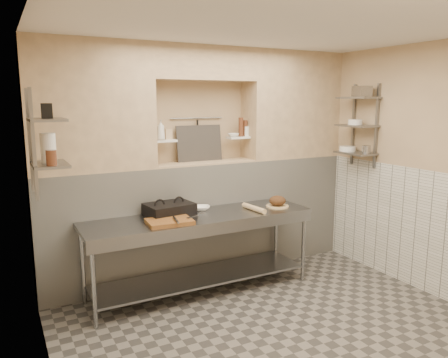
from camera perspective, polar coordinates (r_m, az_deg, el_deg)
floor at (r=4.43m, az=7.61°, el=-19.87°), size 4.00×3.90×0.10m
ceiling at (r=3.90m, az=8.67°, el=20.21°), size 4.00×3.90×0.10m
wall_left at (r=3.21m, az=-23.27°, el=-4.44°), size 0.10×3.90×2.80m
wall_right at (r=5.37m, az=26.18°, el=0.95°), size 0.10×3.90×2.80m
wall_back at (r=5.64m, az=-3.85°, el=2.38°), size 4.00×0.10×2.80m
backwall_lower at (r=5.55m, az=-2.72°, el=-5.11°), size 4.00×0.40×1.40m
alcove_sill at (r=5.41m, az=-2.78°, el=2.17°), size 1.30×0.40×0.02m
backwall_pillar_left at (r=4.95m, az=-17.08°, el=9.01°), size 1.35×0.40×1.40m
backwall_pillar_right at (r=6.04m, az=8.80°, el=9.47°), size 1.35×0.40×1.40m
backwall_header at (r=5.37m, az=-2.89°, el=14.83°), size 1.30×0.40×0.40m
wainscot_left at (r=3.45m, az=-21.39°, el=-15.69°), size 0.02×3.90×1.40m
wainscot_right at (r=5.46m, az=25.23°, el=-6.36°), size 0.02×3.90×1.40m
alcove_shelf_left at (r=5.19m, az=-7.84°, el=4.97°), size 0.28×0.16×0.02m
alcove_shelf_right at (r=5.60m, az=1.86°, el=5.44°), size 0.28×0.16×0.02m
utensil_rail at (r=5.52m, az=-3.58°, el=7.95°), size 0.70×0.02×0.02m
hanging_steel at (r=5.51m, az=-3.47°, el=6.18°), size 0.02×0.02×0.30m
splash_panel at (r=5.47m, az=-3.24°, el=4.68°), size 0.60×0.08×0.45m
shelf_rail_left_a at (r=4.38m, az=-24.02°, el=4.55°), size 0.03×0.03×0.95m
shelf_rail_left_b at (r=3.98m, az=-23.61°, el=4.10°), size 0.03×0.03×0.95m
wall_shelf_left_lower at (r=4.22m, az=-21.80°, el=1.77°), size 0.30×0.50×0.02m
wall_shelf_left_upper at (r=4.18m, az=-22.17°, el=7.20°), size 0.30×0.50×0.03m
shelf_rail_right_a at (r=6.08m, az=16.54°, el=6.82°), size 0.03×0.03×1.05m
shelf_rail_right_b at (r=5.80m, az=19.30°, el=6.52°), size 0.03×0.03×1.05m
wall_shelf_right_lower at (r=5.87m, az=16.77°, el=3.27°), size 0.30×0.50×0.02m
wall_shelf_right_mid at (r=5.85m, az=16.95°, el=6.68°), size 0.30×0.50×0.02m
wall_shelf_right_upper at (r=5.84m, az=17.13°, el=10.10°), size 0.30×0.50×0.03m
prep_table at (r=4.95m, az=-3.09°, el=-7.71°), size 2.60×0.70×0.90m
panini_press at (r=4.91m, az=-7.15°, el=-3.97°), size 0.55×0.43×0.14m
cutting_board at (r=4.61m, az=-7.14°, el=-5.54°), size 0.49×0.36×0.04m
knife_blade at (r=4.71m, az=-3.72°, el=-4.78°), size 0.26×0.15×0.01m
tongs at (r=4.54m, az=-6.30°, el=-5.31°), size 0.06×0.24×0.02m
mixing_bowl at (r=5.13m, az=-2.94°, el=-3.81°), size 0.26×0.26×0.05m
rolling_pin at (r=5.10m, az=3.93°, el=-3.83°), size 0.10×0.40×0.06m
bread_board at (r=5.32m, az=6.99°, el=-3.54°), size 0.27×0.27×0.02m
bread_loaf at (r=5.31m, az=7.00°, el=-2.83°), size 0.20×0.20×0.12m
bottle_soap at (r=5.11m, az=-8.26°, el=6.35°), size 0.09×0.09×0.24m
jar_alcove at (r=5.25m, az=-7.34°, el=5.85°), size 0.08×0.08×0.12m
bowl_alcove at (r=5.56m, az=1.24°, el=5.76°), size 0.14×0.14×0.04m
condiment_a at (r=5.65m, az=2.80°, el=6.64°), size 0.06×0.06×0.20m
condiment_b at (r=5.60m, az=2.22°, el=6.80°), size 0.06×0.06×0.24m
condiment_c at (r=5.66m, az=2.94°, el=6.24°), size 0.07×0.07×0.13m
jug_left at (r=4.22m, az=-21.97°, el=3.78°), size 0.13×0.13×0.27m
jar_left at (r=4.04m, az=-21.62°, el=2.58°), size 0.09×0.09×0.13m
box_left_upper at (r=4.11m, az=-22.13°, el=8.25°), size 0.10×0.10×0.13m
bowl_right at (r=5.97m, az=15.83°, el=3.85°), size 0.21×0.21×0.06m
canister_right at (r=5.74m, az=18.11°, el=3.68°), size 0.10×0.10×0.10m
bowl_right_mid at (r=5.86m, az=16.77°, el=7.14°), size 0.18×0.18×0.07m
basket_right at (r=5.80m, az=17.57°, el=10.85°), size 0.20×0.23×0.13m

